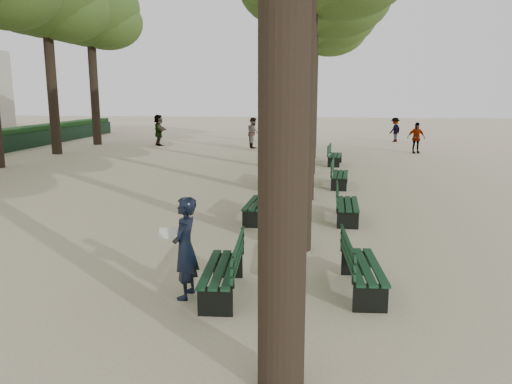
# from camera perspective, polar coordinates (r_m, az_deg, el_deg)

# --- Properties ---
(ground) EXTENTS (120.00, 120.00, 0.00)m
(ground) POSITION_cam_1_polar(r_m,az_deg,el_deg) (7.97, -7.13, -12.64)
(ground) COLOR beige
(ground) RESTS_ON ground
(tree_central_5) EXTENTS (6.00, 6.00, 9.95)m
(tree_central_5) POSITION_cam_1_polar(r_m,az_deg,el_deg) (30.38, 6.75, 19.60)
(tree_central_5) COLOR #33261C
(tree_central_5) RESTS_ON ground
(tree_far_5) EXTENTS (6.00, 6.00, 10.45)m
(tree_far_5) POSITION_cam_1_polar(r_m,az_deg,el_deg) (33.46, -18.52, 19.20)
(tree_far_5) COLOR #33261C
(tree_far_5) RESTS_ON ground
(bench_left_0) EXTENTS (0.68, 1.83, 0.92)m
(bench_left_0) POSITION_cam_1_polar(r_m,az_deg,el_deg) (8.17, -3.92, -9.91)
(bench_left_0) COLOR black
(bench_left_0) RESTS_ON ground
(bench_left_1) EXTENTS (0.66, 1.83, 0.92)m
(bench_left_1) POSITION_cam_1_polar(r_m,az_deg,el_deg) (12.80, 0.24, -2.03)
(bench_left_1) COLOR black
(bench_left_1) RESTS_ON ground
(bench_left_2) EXTENTS (0.67, 1.83, 0.92)m
(bench_left_2) POSITION_cam_1_polar(r_m,az_deg,el_deg) (17.60, 2.15, 1.63)
(bench_left_2) COLOR black
(bench_left_2) RESTS_ON ground
(bench_left_3) EXTENTS (0.64, 1.82, 0.92)m
(bench_left_3) POSITION_cam_1_polar(r_m,az_deg,el_deg) (23.15, 3.36, 3.95)
(bench_left_3) COLOR black
(bench_left_3) RESTS_ON ground
(bench_right_0) EXTENTS (0.69, 1.83, 0.92)m
(bench_right_0) POSITION_cam_1_polar(r_m,az_deg,el_deg) (8.45, 12.11, -9.41)
(bench_right_0) COLOR black
(bench_right_0) RESTS_ON ground
(bench_right_1) EXTENTS (0.62, 1.82, 0.92)m
(bench_right_1) POSITION_cam_1_polar(r_m,az_deg,el_deg) (12.92, 10.38, -2.10)
(bench_right_1) COLOR black
(bench_right_1) RESTS_ON ground
(bench_right_2) EXTENTS (0.70, 1.84, 0.92)m
(bench_right_2) POSITION_cam_1_polar(r_m,az_deg,el_deg) (17.55, 9.55, 1.46)
(bench_right_2) COLOR black
(bench_right_2) RESTS_ON ground
(bench_right_3) EXTENTS (0.75, 1.85, 0.92)m
(bench_right_3) POSITION_cam_1_polar(r_m,az_deg,el_deg) (22.89, 9.01, 3.75)
(bench_right_3) COLOR black
(bench_right_3) RESTS_ON ground
(man_with_map) EXTENTS (0.62, 0.68, 1.64)m
(man_with_map) POSITION_cam_1_polar(r_m,az_deg,el_deg) (7.99, -8.11, -6.34)
(man_with_map) COLOR black
(man_with_map) RESTS_ON ground
(pedestrian_b) EXTENTS (0.93, 0.99, 1.61)m
(pedestrian_b) POSITION_cam_1_polar(r_m,az_deg,el_deg) (34.58, 15.59, 6.87)
(pedestrian_b) COLOR #262628
(pedestrian_b) RESTS_ON ground
(pedestrian_e) EXTENTS (1.27, 1.70, 1.91)m
(pedestrian_e) POSITION_cam_1_polar(r_m,az_deg,el_deg) (31.56, -11.06, 6.97)
(pedestrian_e) COLOR #262628
(pedestrian_e) RESTS_ON ground
(pedestrian_a) EXTENTS (0.66, 0.95, 1.81)m
(pedestrian_a) POSITION_cam_1_polar(r_m,az_deg,el_deg) (29.51, -0.30, 6.79)
(pedestrian_a) COLOR #262628
(pedestrian_a) RESTS_ON ground
(pedestrian_c) EXTENTS (1.01, 0.49, 1.66)m
(pedestrian_c) POSITION_cam_1_polar(r_m,az_deg,el_deg) (28.32, 17.82, 5.91)
(pedestrian_c) COLOR #262628
(pedestrian_c) RESTS_ON ground
(pedestrian_d) EXTENTS (0.52, 0.80, 1.52)m
(pedestrian_d) POSITION_cam_1_polar(r_m,az_deg,el_deg) (32.87, 3.88, 6.98)
(pedestrian_d) COLOR #262628
(pedestrian_d) RESTS_ON ground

